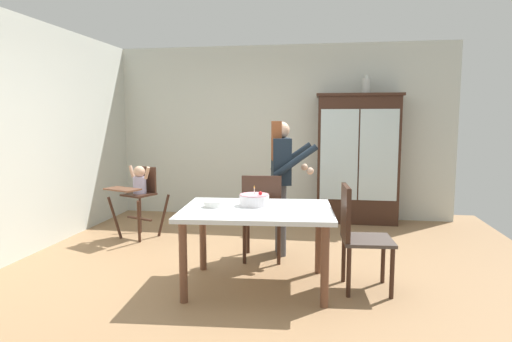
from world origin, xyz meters
TOP-DOWN VIEW (x-y plane):
  - ground_plane at (0.00, 0.00)m, footprint 6.24×6.24m
  - wall_back at (0.00, 2.63)m, footprint 5.32×0.06m
  - wall_left at (-2.63, 0.00)m, footprint 0.06×5.32m
  - china_cabinet at (1.20, 2.37)m, footprint 1.24×0.48m
  - ceramic_vase at (1.29, 2.37)m, footprint 0.13×0.13m
  - high_chair_with_toddler at (-1.68, 1.02)m, footprint 0.75×0.82m
  - adult_person at (0.24, 0.62)m, footprint 0.58×0.56m
  - dining_table at (0.12, -0.42)m, footprint 1.44×1.11m
  - birthday_cake at (0.07, -0.29)m, footprint 0.28×0.28m
  - serving_bowl at (-0.29, -0.42)m, footprint 0.18×0.18m
  - dining_chair_far_side at (0.06, 0.30)m, footprint 0.47×0.47m
  - dining_chair_right_end at (1.02, -0.35)m, footprint 0.47×0.47m

SIDE VIEW (x-z plane):
  - ground_plane at x=0.00m, z-range 0.00..0.00m
  - dining_chair_far_side at x=0.06m, z-range 0.08..1.04m
  - dining_chair_right_end at x=1.02m, z-range 0.08..1.04m
  - dining_table at x=0.12m, z-range 0.28..1.02m
  - high_chair_with_toddler at x=-1.68m, z-range 0.18..1.13m
  - serving_bowl at x=-0.29m, z-range 0.74..0.79m
  - birthday_cake at x=0.07m, z-range 0.70..0.89m
  - adult_person at x=0.24m, z-range 0.20..1.73m
  - china_cabinet at x=1.20m, z-range 0.01..1.93m
  - wall_back at x=0.00m, z-range 0.00..2.70m
  - wall_left at x=-2.63m, z-range 0.00..2.70m
  - ceramic_vase at x=1.29m, z-range 1.91..2.18m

